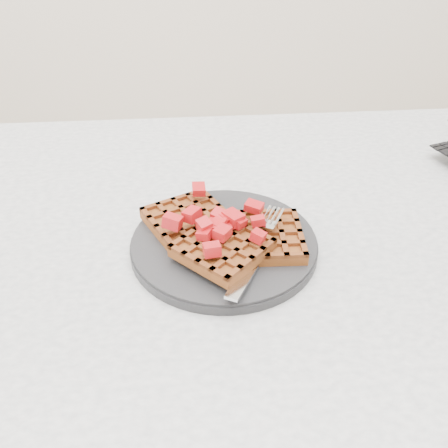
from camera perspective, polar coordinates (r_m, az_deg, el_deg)
The scene contains 5 objects.
table at distance 0.79m, azimuth 11.35°, elevation -7.25°, with size 1.20×0.80×0.75m.
plate at distance 0.66m, azimuth 0.00°, elevation -2.26°, with size 0.25×0.25×0.02m, color black.
waffles at distance 0.64m, azimuth 0.04°, elevation -1.11°, with size 0.21×0.21×0.03m.
strawberry_pile at distance 0.63m, azimuth 0.00°, elevation 1.03°, with size 0.15×0.15×0.02m, color #95070E, non-canonical shape.
fork at distance 0.62m, azimuth 4.01°, elevation -3.11°, with size 0.02×0.18×0.02m, color silver, non-canonical shape.
Camera 1 is at (-0.20, -0.55, 1.16)m, focal length 40.00 mm.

